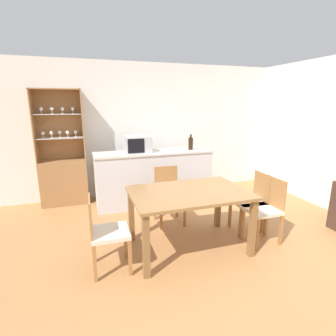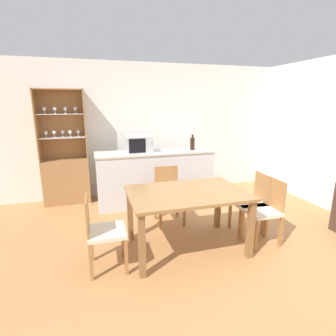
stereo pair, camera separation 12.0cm
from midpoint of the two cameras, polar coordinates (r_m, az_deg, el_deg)
ground_plane at (r=3.37m, az=8.84°, el=-18.51°), size 18.00×18.00×0.00m
wall_back at (r=5.34m, az=-3.63°, el=8.32°), size 6.80×0.06×2.55m
kitchen_counter at (r=4.77m, az=-3.80°, el=-2.08°), size 2.09×0.57×0.96m
display_cabinet at (r=5.10m, az=-22.41°, el=-0.91°), size 0.80×0.36×2.03m
dining_table at (r=3.24m, az=3.49°, el=-6.84°), size 1.41×0.95×0.75m
dining_chair_side_left_near at (r=2.99m, az=-14.45°, el=-13.44°), size 0.41×0.41×0.85m
dining_chair_head_far at (r=4.01m, az=-0.72°, el=-5.80°), size 0.41×0.41×0.85m
dining_chair_side_right_near at (r=3.68m, az=19.35°, el=-8.45°), size 0.40×0.40×0.85m
dining_chair_side_right_far at (r=3.89m, az=16.82°, el=-7.03°), size 0.43×0.43×0.85m
microwave at (r=4.61m, az=-7.43°, el=5.18°), size 0.44×0.40×0.28m
wine_bottle at (r=4.83m, az=4.24°, el=5.38°), size 0.08×0.08×0.28m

